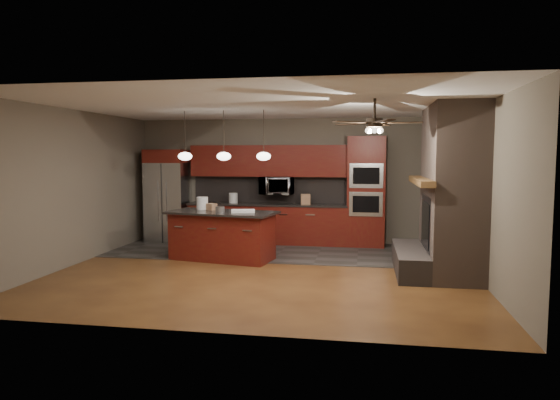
% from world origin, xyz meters
% --- Properties ---
extents(ground, '(7.00, 7.00, 0.00)m').
position_xyz_m(ground, '(0.00, 0.00, 0.00)').
color(ground, brown).
rests_on(ground, ground).
extents(ceiling, '(7.00, 6.00, 0.02)m').
position_xyz_m(ceiling, '(0.00, 0.00, 2.80)').
color(ceiling, white).
rests_on(ceiling, back_wall).
extents(back_wall, '(7.00, 0.02, 2.80)m').
position_xyz_m(back_wall, '(0.00, 3.00, 1.40)').
color(back_wall, '#6A6355').
rests_on(back_wall, ground).
extents(right_wall, '(0.02, 6.00, 2.80)m').
position_xyz_m(right_wall, '(3.50, 0.00, 1.40)').
color(right_wall, '#6A6355').
rests_on(right_wall, ground).
extents(left_wall, '(0.02, 6.00, 2.80)m').
position_xyz_m(left_wall, '(-3.50, 0.00, 1.40)').
color(left_wall, '#6A6355').
rests_on(left_wall, ground).
extents(slate_tile_patch, '(7.00, 2.40, 0.01)m').
position_xyz_m(slate_tile_patch, '(0.00, 1.80, 0.01)').
color(slate_tile_patch, '#383532').
rests_on(slate_tile_patch, ground).
extents(fireplace_column, '(1.30, 2.10, 2.80)m').
position_xyz_m(fireplace_column, '(3.04, 0.40, 1.30)').
color(fireplace_column, '#6D594D').
rests_on(fireplace_column, ground).
extents(back_cabinetry, '(3.59, 0.64, 2.20)m').
position_xyz_m(back_cabinetry, '(-0.48, 2.74, 0.89)').
color(back_cabinetry, '#5B1E10').
rests_on(back_cabinetry, ground).
extents(oven_tower, '(0.80, 0.63, 2.38)m').
position_xyz_m(oven_tower, '(1.70, 2.69, 1.19)').
color(oven_tower, '#5B1E10').
rests_on(oven_tower, ground).
extents(microwave, '(0.73, 0.41, 0.50)m').
position_xyz_m(microwave, '(-0.27, 2.75, 1.30)').
color(microwave, silver).
rests_on(microwave, back_cabinetry).
extents(refrigerator, '(0.90, 0.75, 2.11)m').
position_xyz_m(refrigerator, '(-2.80, 2.62, 1.05)').
color(refrigerator, silver).
rests_on(refrigerator, ground).
extents(kitchen_island, '(2.18, 1.29, 0.92)m').
position_xyz_m(kitchen_island, '(-0.98, 0.82, 0.47)').
color(kitchen_island, '#5B1E10').
rests_on(kitchen_island, ground).
extents(white_bucket, '(0.25, 0.25, 0.24)m').
position_xyz_m(white_bucket, '(-1.46, 1.10, 1.04)').
color(white_bucket, silver).
rests_on(white_bucket, kitchen_island).
extents(paint_can, '(0.19, 0.19, 0.11)m').
position_xyz_m(paint_can, '(-0.97, 0.67, 0.98)').
color(paint_can, '#A9A9AE').
rests_on(paint_can, kitchen_island).
extents(paint_tray, '(0.49, 0.40, 0.04)m').
position_xyz_m(paint_tray, '(-0.57, 0.80, 0.94)').
color(paint_tray, white).
rests_on(paint_tray, kitchen_island).
extents(cardboard_box, '(0.24, 0.23, 0.12)m').
position_xyz_m(cardboard_box, '(-1.26, 1.05, 0.98)').
color(cardboard_box, '#8C6548').
rests_on(cardboard_box, kitchen_island).
extents(counter_bucket, '(0.23, 0.23, 0.23)m').
position_xyz_m(counter_bucket, '(-1.27, 2.70, 1.01)').
color(counter_bucket, white).
rests_on(counter_bucket, back_cabinetry).
extents(counter_box, '(0.23, 0.19, 0.23)m').
position_xyz_m(counter_box, '(0.39, 2.65, 1.01)').
color(counter_box, '#AA7A57').
rests_on(counter_box, back_cabinetry).
extents(pendant_left, '(0.26, 0.26, 0.92)m').
position_xyz_m(pendant_left, '(-1.65, 0.70, 1.96)').
color(pendant_left, black).
rests_on(pendant_left, ceiling).
extents(pendant_center, '(0.26, 0.26, 0.92)m').
position_xyz_m(pendant_center, '(-0.90, 0.70, 1.96)').
color(pendant_center, black).
rests_on(pendant_center, ceiling).
extents(pendant_right, '(0.26, 0.26, 0.92)m').
position_xyz_m(pendant_right, '(-0.15, 0.70, 1.96)').
color(pendant_right, black).
rests_on(pendant_right, ceiling).
extents(ceiling_fan, '(1.27, 1.33, 0.41)m').
position_xyz_m(ceiling_fan, '(1.80, -0.80, 2.46)').
color(ceiling_fan, black).
rests_on(ceiling_fan, ceiling).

